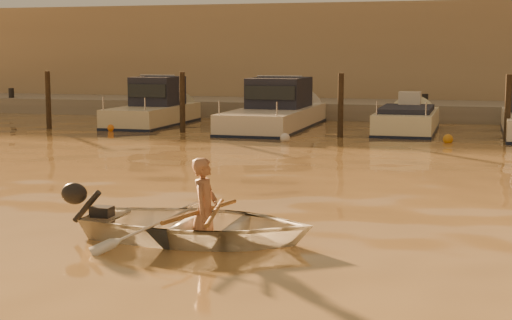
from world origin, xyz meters
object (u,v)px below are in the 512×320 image
(waterfront_building, at_px, (392,58))
(dinghy, at_px, (198,225))
(moored_boat_3, at_px, (407,125))
(person, at_px, (205,210))
(moored_boat_1, at_px, (153,108))
(moored_boat_2, at_px, (275,110))

(waterfront_building, bearing_deg, dinghy, -89.59)
(waterfront_building, bearing_deg, moored_boat_3, -81.33)
(person, bearing_deg, moored_boat_1, 24.61)
(person, bearing_deg, moored_boat_2, 10.14)
(dinghy, distance_m, moored_boat_1, 18.09)
(person, xyz_separation_m, moored_boat_1, (-7.82, 16.36, 0.18))
(moored_boat_2, bearing_deg, dinghy, -79.28)
(moored_boat_3, bearing_deg, waterfront_building, 98.67)
(person, height_order, waterfront_building, waterfront_building)
(moored_boat_3, height_order, waterfront_building, waterfront_building)
(dinghy, xyz_separation_m, moored_boat_1, (-7.72, 16.36, 0.40))
(moored_boat_1, relative_size, moored_boat_2, 0.75)
(dinghy, bearing_deg, moored_boat_3, -6.10)
(person, xyz_separation_m, moored_boat_3, (1.38, 16.36, -0.22))
(moored_boat_2, xyz_separation_m, moored_boat_3, (4.58, 0.00, -0.40))
(moored_boat_1, bearing_deg, person, -64.47)
(dinghy, height_order, moored_boat_1, moored_boat_1)
(person, distance_m, waterfront_building, 27.43)
(person, bearing_deg, waterfront_building, -0.31)
(dinghy, relative_size, waterfront_building, 0.07)
(dinghy, bearing_deg, moored_boat_2, 9.80)
(moored_boat_3, bearing_deg, person, -94.83)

